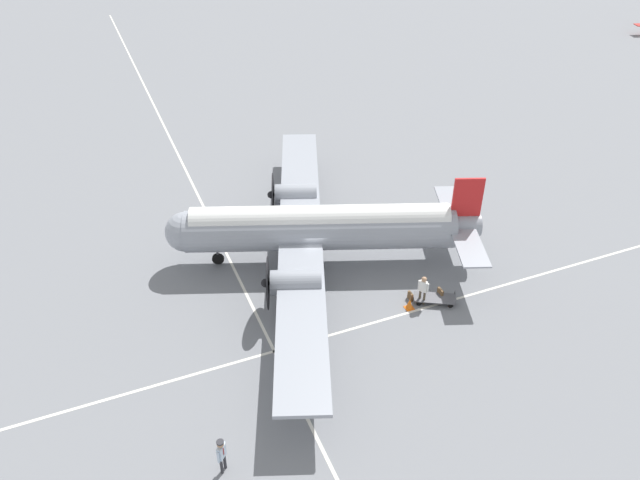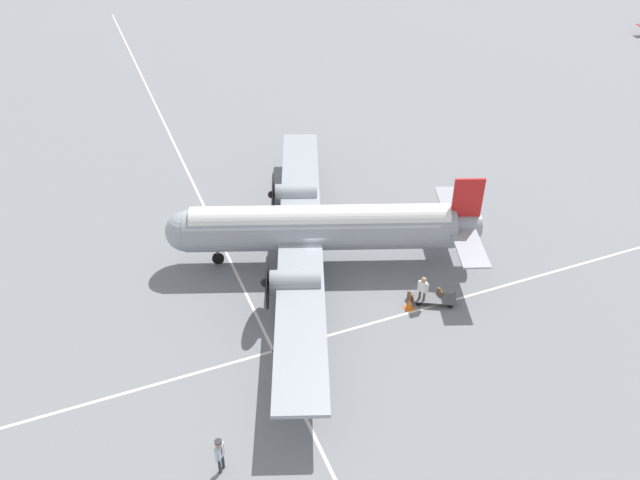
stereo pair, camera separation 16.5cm
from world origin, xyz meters
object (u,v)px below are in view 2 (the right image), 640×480
Objects in this scene: airliner_main at (313,228)px; baggage_cart at (435,299)px; suitcase_upright_spare at (440,294)px; crew_foreground at (220,452)px; traffic_cone at (409,304)px; suitcase_near_door at (410,296)px; passenger_boarding at (423,288)px.

airliner_main is 7.89m from baggage_cart.
suitcase_upright_spare is 0.27× the size of baggage_cart.
crew_foreground reaches higher than traffic_cone.
airliner_main is 8.01m from suitcase_upright_spare.
suitcase_near_door is at bearing -108.67° from suitcase_upright_spare.
passenger_boarding is 3.58× the size of suitcase_near_door.
crew_foreground is at bearing 52.37° from baggage_cart.
airliner_main is at bearing -137.95° from suitcase_upright_spare.
suitcase_upright_spare is (5.74, 5.17, -2.11)m from airliner_main.
baggage_cart is 1.53m from traffic_cone.
airliner_main reaches higher than suitcase_upright_spare.
passenger_boarding reaches higher than baggage_cart.
airliner_main reaches higher than passenger_boarding.
suitcase_upright_spare is 1.07× the size of traffic_cone.
crew_foreground is (11.77, -8.65, -1.28)m from airliner_main.
suitcase_upright_spare is at bearing -124.00° from passenger_boarding.
crew_foreground is at bearing -61.86° from suitcase_near_door.
suitcase_near_door is at bearing 2.41° from passenger_boarding.
passenger_boarding is at bearing 36.90° from suitcase_near_door.
suitcase_upright_spare is at bearing 152.56° from airliner_main.
suitcase_upright_spare is 0.48m from baggage_cart.
baggage_cart is at bearing 158.48° from crew_foreground.
suitcase_near_door is (-0.54, -0.40, -0.88)m from passenger_boarding.
baggage_cart is at bearing -65.83° from suitcase_upright_spare.
traffic_cone is at bearing 61.93° from passenger_boarding.
passenger_boarding is at bearing 160.35° from crew_foreground.
traffic_cone is (-5.94, 11.87, -0.85)m from crew_foreground.
baggage_cart is (0.18, 0.72, -0.84)m from passenger_boarding.
crew_foreground is 14.64m from baggage_cart.
crew_foreground reaches higher than baggage_cart.
crew_foreground is at bearing -66.41° from suitcase_upright_spare.
crew_foreground is at bearing 74.19° from airliner_main.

